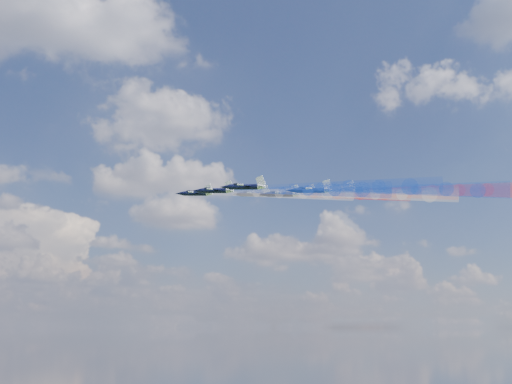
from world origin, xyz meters
name	(u,v)px	position (x,y,z in m)	size (l,w,h in m)	color
jet_lead	(196,193)	(-35.27, 35.55, 154.96)	(9.91, 12.38, 3.30)	black
trail_lead	(279,193)	(-15.70, 19.37, 152.86)	(4.13, 40.03, 4.13)	white
jet_inner_left	(214,191)	(-33.52, 19.63, 152.44)	(9.91, 12.38, 3.30)	black
trail_inner_left	(308,190)	(-13.95, 3.45, 150.35)	(4.13, 40.03, 4.13)	blue
jet_inner_right	(253,194)	(-17.99, 36.48, 156.07)	(9.91, 12.38, 3.30)	black
trail_inner_right	(337,194)	(1.59, 20.30, 153.98)	(4.13, 40.03, 4.13)	red
jet_outer_left	(244,187)	(-29.48, 5.52, 150.59)	(9.91, 12.38, 3.30)	black
trail_outer_left	(349,186)	(-9.91, -10.66, 148.49)	(4.13, 40.03, 4.13)	blue
jet_center_third	(281,194)	(-15.21, 19.73, 152.68)	(9.91, 12.38, 3.30)	black
trail_center_third	(375,194)	(4.37, 3.55, 150.59)	(4.13, 40.03, 4.13)	white
jet_outer_right	(299,193)	(-3.94, 35.25, 157.06)	(9.91, 12.38, 3.30)	black
trail_outer_right	(384,193)	(15.63, 19.07, 154.96)	(4.13, 40.03, 4.13)	red
jet_rear_left	(311,190)	(-12.52, 5.17, 150.80)	(9.91, 12.38, 3.30)	black
trail_rear_left	(416,190)	(7.05, -11.01, 148.71)	(4.13, 40.03, 4.13)	blue
jet_rear_right	(336,191)	(0.76, 18.63, 154.53)	(9.91, 12.38, 3.30)	black
trail_rear_right	(432,190)	(20.34, 2.45, 152.44)	(4.13, 40.03, 4.13)	red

